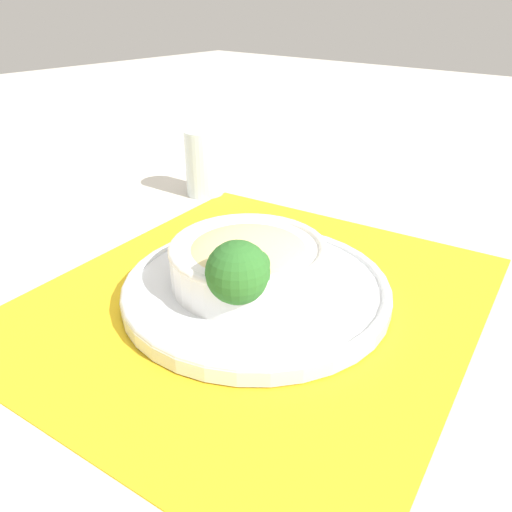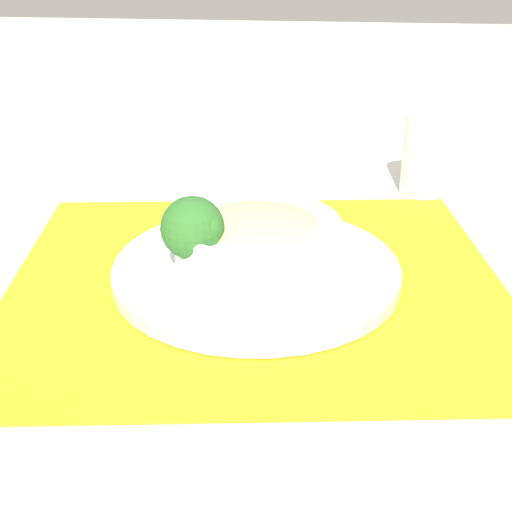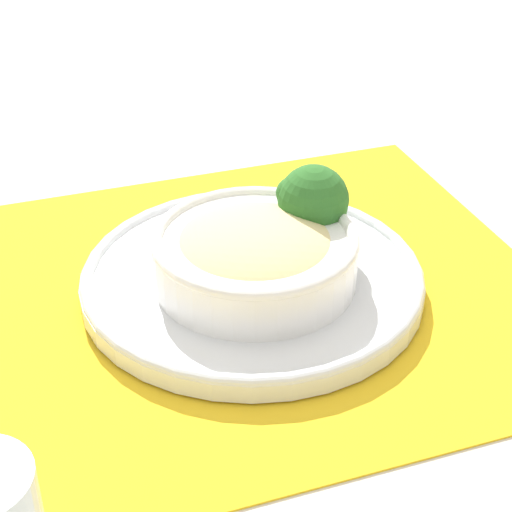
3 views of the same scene
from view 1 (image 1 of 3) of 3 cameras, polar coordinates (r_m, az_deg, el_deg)
ground_plane at (r=0.57m, az=0.03°, el=-4.92°), size 4.00×4.00×0.00m
placemat at (r=0.57m, az=0.03°, el=-4.75°), size 0.56×0.52×0.00m
plate at (r=0.56m, az=0.03°, el=-3.60°), size 0.30×0.30×0.02m
bowl at (r=0.55m, az=-0.74°, el=-0.28°), size 0.17×0.17×0.05m
broccoli_floret at (r=0.48m, az=-2.04°, el=-1.96°), size 0.06×0.06×0.08m
carrot_slice_near at (r=0.57m, az=4.83°, el=-2.18°), size 0.05×0.05×0.01m
carrot_slice_middle at (r=0.58m, az=4.05°, el=-1.46°), size 0.05×0.05×0.01m
water_glass at (r=0.86m, az=-5.94°, el=10.12°), size 0.06×0.06×0.11m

